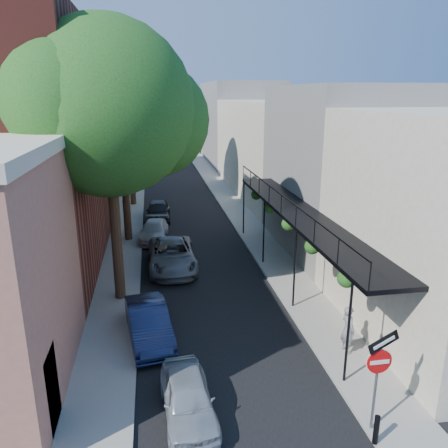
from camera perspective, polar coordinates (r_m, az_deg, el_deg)
name	(u,v)px	position (r m, az deg, el deg)	size (l,w,h in m)	color
road_surface	(179,195)	(38.71, -5.94, 3.75)	(6.00, 64.00, 0.01)	black
sidewalk_left	(132,196)	(38.68, -11.88, 3.55)	(2.00, 64.00, 0.12)	gray
sidewalk_right	(223,193)	(39.13, -0.08, 4.06)	(2.00, 64.00, 0.12)	gray
buildings_left	(60,142)	(37.32, -20.67, 10.00)	(10.10, 59.10, 12.00)	tan
buildings_right	(281,143)	(39.05, 7.41, 10.39)	(9.80, 55.00, 10.00)	beige
sign_post	(379,365)	(12.08, 19.57, -17.00)	(0.89, 0.17, 2.99)	#595B60
bollard	(376,430)	(12.58, 19.27, -24.04)	(0.14, 0.14, 0.80)	black
oak_near	(119,112)	(18.00, -13.54, 14.06)	(7.48, 6.80, 11.42)	#382616
oak_mid	(128,122)	(25.99, -12.41, 12.94)	(6.60, 6.00, 10.20)	#382616
oak_far	(133,98)	(34.98, -11.76, 15.79)	(7.70, 7.00, 11.90)	#382616
parked_car_a	(188,398)	(12.86, -4.75, -21.69)	(1.36, 3.38, 1.15)	#99A2A9
parked_car_b	(149,323)	(16.29, -9.83, -12.62)	(1.37, 3.94, 1.30)	#151E41
parked_car_c	(172,255)	(22.35, -6.78, -4.07)	(2.31, 5.02, 1.39)	slate
parked_car_d	(154,231)	(26.87, -9.10, -0.90)	(1.58, 3.88, 1.13)	silver
parked_car_e	(158,211)	(30.93, -8.60, 1.69)	(1.62, 4.03, 1.37)	black
pedestrian	(348,329)	(15.63, 15.87, -13.08)	(0.61, 0.40, 1.68)	slate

